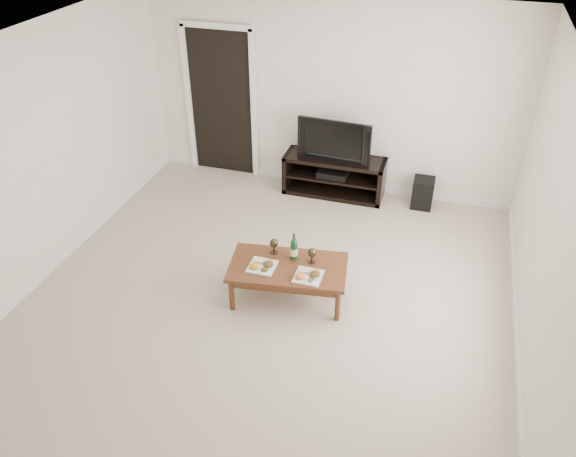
{
  "coord_description": "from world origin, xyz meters",
  "views": [
    {
      "loc": [
        1.53,
        -4.16,
        3.92
      ],
      "look_at": [
        0.12,
        0.46,
        0.7
      ],
      "focal_mm": 35.0,
      "sensor_mm": 36.0,
      "label": 1
    }
  ],
  "objects_px": {
    "subwoofer": "(423,193)",
    "television": "(336,138)",
    "media_console": "(334,176)",
    "coffee_table": "(288,282)"
  },
  "relations": [
    {
      "from": "television",
      "to": "coffee_table",
      "type": "distance_m",
      "value": 2.38
    },
    {
      "from": "television",
      "to": "media_console",
      "type": "bearing_deg",
      "value": 0.0
    },
    {
      "from": "media_console",
      "to": "coffee_table",
      "type": "xyz_separation_m",
      "value": [
        0.04,
        -2.29,
        -0.07
      ]
    },
    {
      "from": "subwoofer",
      "to": "television",
      "type": "bearing_deg",
      "value": 179.67
    },
    {
      "from": "media_console",
      "to": "subwoofer",
      "type": "distance_m",
      "value": 1.2
    },
    {
      "from": "television",
      "to": "subwoofer",
      "type": "bearing_deg",
      "value": 4.27
    },
    {
      "from": "coffee_table",
      "to": "subwoofer",
      "type": "bearing_deg",
      "value": 63.23
    },
    {
      "from": "media_console",
      "to": "coffee_table",
      "type": "bearing_deg",
      "value": -89.0
    },
    {
      "from": "media_console",
      "to": "television",
      "type": "relative_size",
      "value": 1.39
    },
    {
      "from": "subwoofer",
      "to": "coffee_table",
      "type": "distance_m",
      "value": 2.58
    }
  ]
}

